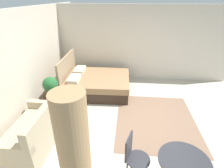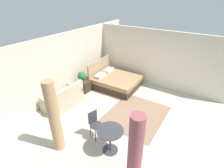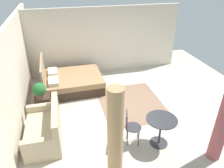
{
  "view_description": "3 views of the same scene",
  "coord_description": "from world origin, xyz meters",
  "px_view_note": "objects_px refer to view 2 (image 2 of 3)",
  "views": [
    {
      "loc": [
        -3.61,
        0.5,
        2.83
      ],
      "look_at": [
        0.52,
        0.89,
        0.76
      ],
      "focal_mm": 28.54,
      "sensor_mm": 36.0,
      "label": 1
    },
    {
      "loc": [
        -4.67,
        -2.27,
        4.03
      ],
      "look_at": [
        0.17,
        0.84,
        0.93
      ],
      "focal_mm": 27.86,
      "sensor_mm": 36.0,
      "label": 2
    },
    {
      "loc": [
        -5.29,
        1.74,
        3.86
      ],
      "look_at": [
        -0.18,
        0.45,
        0.94
      ],
      "focal_mm": 34.08,
      "sensor_mm": 36.0,
      "label": 3
    }
  ],
  "objects_px": {
    "bed": "(115,81)",
    "potted_plant": "(82,76)",
    "balcony_table": "(110,136)",
    "cafe_chair_near_window": "(95,122)",
    "nightstand": "(85,86)",
    "couch": "(64,99)"
  },
  "relations": [
    {
      "from": "bed",
      "to": "couch",
      "type": "bearing_deg",
      "value": 161.09
    },
    {
      "from": "bed",
      "to": "potted_plant",
      "type": "distance_m",
      "value": 1.59
    },
    {
      "from": "balcony_table",
      "to": "bed",
      "type": "bearing_deg",
      "value": 29.71
    },
    {
      "from": "bed",
      "to": "potted_plant",
      "type": "xyz_separation_m",
      "value": [
        -1.18,
        0.96,
        0.46
      ]
    },
    {
      "from": "cafe_chair_near_window",
      "to": "potted_plant",
      "type": "bearing_deg",
      "value": 48.56
    },
    {
      "from": "potted_plant",
      "to": "cafe_chair_near_window",
      "type": "xyz_separation_m",
      "value": [
        -1.88,
        -2.12,
        -0.2
      ]
    },
    {
      "from": "nightstand",
      "to": "balcony_table",
      "type": "height_order",
      "value": "balcony_table"
    },
    {
      "from": "nightstand",
      "to": "balcony_table",
      "type": "distance_m",
      "value": 3.56
    },
    {
      "from": "potted_plant",
      "to": "balcony_table",
      "type": "bearing_deg",
      "value": -126.44
    },
    {
      "from": "nightstand",
      "to": "cafe_chair_near_window",
      "type": "distance_m",
      "value": 2.9
    },
    {
      "from": "potted_plant",
      "to": "balcony_table",
      "type": "relative_size",
      "value": 0.64
    },
    {
      "from": "nightstand",
      "to": "potted_plant",
      "type": "distance_m",
      "value": 0.52
    },
    {
      "from": "bed",
      "to": "couch",
      "type": "relative_size",
      "value": 1.35
    },
    {
      "from": "bed",
      "to": "nightstand",
      "type": "xyz_separation_m",
      "value": [
        -1.08,
        0.93,
        -0.05
      ]
    },
    {
      "from": "couch",
      "to": "nightstand",
      "type": "bearing_deg",
      "value": 4.11
    },
    {
      "from": "bed",
      "to": "potted_plant",
      "type": "relative_size",
      "value": 4.22
    },
    {
      "from": "potted_plant",
      "to": "balcony_table",
      "type": "xyz_separation_m",
      "value": [
        -2.09,
        -2.83,
        -0.23
      ]
    },
    {
      "from": "bed",
      "to": "nightstand",
      "type": "height_order",
      "value": "bed"
    },
    {
      "from": "cafe_chair_near_window",
      "to": "couch",
      "type": "bearing_deg",
      "value": 72.92
    },
    {
      "from": "bed",
      "to": "potted_plant",
      "type": "height_order",
      "value": "bed"
    },
    {
      "from": "cafe_chair_near_window",
      "to": "balcony_table",
      "type": "bearing_deg",
      "value": -106.73
    },
    {
      "from": "bed",
      "to": "nightstand",
      "type": "bearing_deg",
      "value": 139.1
    }
  ]
}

